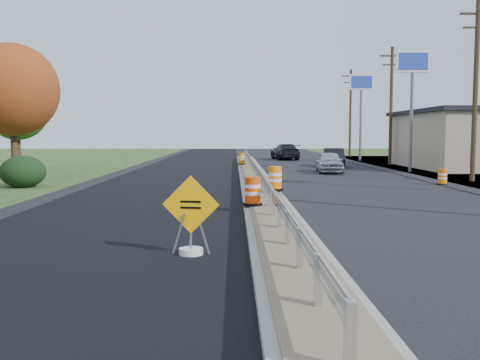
{
  "coord_description": "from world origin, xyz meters",
  "views": [
    {
      "loc": [
        -1.13,
        -19.02,
        2.54
      ],
      "look_at": [
        -0.94,
        -2.53,
        1.1
      ],
      "focal_mm": 40.0,
      "sensor_mm": 36.0,
      "label": 1
    }
  ],
  "objects_px": {
    "caution_sign": "(191,235)",
    "barrel_median_mid": "(275,179)",
    "barrel_shoulder_near": "(442,177)",
    "car_silver": "(329,162)",
    "car_dark_mid": "(334,157)",
    "barrel_median_near": "(253,192)",
    "barrel_shoulder_far": "(326,155)",
    "car_dark_far": "(285,152)",
    "barrel_median_far": "(242,159)"
  },
  "relations": [
    {
      "from": "barrel_median_mid",
      "to": "barrel_shoulder_near",
      "type": "xyz_separation_m",
      "value": [
        8.65,
        4.62,
        -0.32
      ]
    },
    {
      "from": "caution_sign",
      "to": "car_silver",
      "type": "bearing_deg",
      "value": 82.61
    },
    {
      "from": "caution_sign",
      "to": "barrel_median_near",
      "type": "distance_m",
      "value": 6.22
    },
    {
      "from": "barrel_median_mid",
      "to": "car_silver",
      "type": "relative_size",
      "value": 0.24
    },
    {
      "from": "barrel_median_near",
      "to": "car_dark_mid",
      "type": "relative_size",
      "value": 0.21
    },
    {
      "from": "caution_sign",
      "to": "barrel_median_mid",
      "type": "distance_m",
      "value": 10.87
    },
    {
      "from": "barrel_median_mid",
      "to": "barrel_shoulder_near",
      "type": "height_order",
      "value": "barrel_median_mid"
    },
    {
      "from": "barrel_median_mid",
      "to": "car_dark_mid",
      "type": "distance_m",
      "value": 20.11
    },
    {
      "from": "caution_sign",
      "to": "barrel_shoulder_far",
      "type": "distance_m",
      "value": 42.49
    },
    {
      "from": "barrel_median_near",
      "to": "barrel_shoulder_far",
      "type": "distance_m",
      "value": 36.28
    },
    {
      "from": "barrel_median_mid",
      "to": "barrel_shoulder_near",
      "type": "bearing_deg",
      "value": 28.08
    },
    {
      "from": "barrel_shoulder_far",
      "to": "car_dark_far",
      "type": "relative_size",
      "value": 0.19
    },
    {
      "from": "barrel_median_far",
      "to": "caution_sign",
      "type": "bearing_deg",
      "value": -92.93
    },
    {
      "from": "caution_sign",
      "to": "car_silver",
      "type": "xyz_separation_m",
      "value": [
        7.14,
        23.66,
        0.26
      ]
    },
    {
      "from": "caution_sign",
      "to": "car_dark_far",
      "type": "bearing_deg",
      "value": 91.2
    },
    {
      "from": "barrel_shoulder_far",
      "to": "car_silver",
      "type": "distance_m",
      "value": 17.88
    },
    {
      "from": "barrel_median_near",
      "to": "barrel_shoulder_far",
      "type": "height_order",
      "value": "barrel_median_near"
    },
    {
      "from": "car_dark_mid",
      "to": "barrel_shoulder_far",
      "type": "bearing_deg",
      "value": 90.52
    },
    {
      "from": "barrel_shoulder_far",
      "to": "car_dark_mid",
      "type": "xyz_separation_m",
      "value": [
        -1.39,
        -11.56,
        0.24
      ]
    },
    {
      "from": "barrel_shoulder_far",
      "to": "car_dark_far",
      "type": "bearing_deg",
      "value": -177.1
    },
    {
      "from": "barrel_shoulder_near",
      "to": "barrel_median_far",
      "type": "bearing_deg",
      "value": 125.53
    },
    {
      "from": "car_silver",
      "to": "barrel_median_far",
      "type": "bearing_deg",
      "value": 142.95
    },
    {
      "from": "barrel_median_far",
      "to": "car_dark_far",
      "type": "height_order",
      "value": "car_dark_far"
    },
    {
      "from": "barrel_median_far",
      "to": "car_silver",
      "type": "relative_size",
      "value": 0.21
    },
    {
      "from": "car_silver",
      "to": "car_dark_mid",
      "type": "bearing_deg",
      "value": 82.22
    },
    {
      "from": "barrel_median_far",
      "to": "barrel_shoulder_near",
      "type": "relative_size",
      "value": 1.1
    },
    {
      "from": "barrel_median_far",
      "to": "barrel_shoulder_far",
      "type": "bearing_deg",
      "value": 55.85
    },
    {
      "from": "barrel_shoulder_far",
      "to": "barrel_median_far",
      "type": "bearing_deg",
      "value": -124.15
    },
    {
      "from": "barrel_median_far",
      "to": "car_dark_far",
      "type": "bearing_deg",
      "value": 70.11
    },
    {
      "from": "barrel_shoulder_near",
      "to": "barrel_shoulder_far",
      "type": "bearing_deg",
      "value": 92.8
    },
    {
      "from": "car_dark_far",
      "to": "caution_sign",
      "type": "bearing_deg",
      "value": 76.07
    },
    {
      "from": "caution_sign",
      "to": "barrel_shoulder_near",
      "type": "xyz_separation_m",
      "value": [
        11.23,
        15.17,
        -0.05
      ]
    },
    {
      "from": "caution_sign",
      "to": "barrel_median_far",
      "type": "height_order",
      "value": "caution_sign"
    },
    {
      "from": "barrel_shoulder_near",
      "to": "car_dark_mid",
      "type": "relative_size",
      "value": 0.18
    },
    {
      "from": "barrel_shoulder_far",
      "to": "car_dark_far",
      "type": "height_order",
      "value": "car_dark_far"
    },
    {
      "from": "barrel_median_near",
      "to": "caution_sign",
      "type": "bearing_deg",
      "value": -103.99
    },
    {
      "from": "car_dark_mid",
      "to": "barrel_median_far",
      "type": "bearing_deg",
      "value": -165.16
    },
    {
      "from": "barrel_median_far",
      "to": "car_dark_far",
      "type": "relative_size",
      "value": 0.16
    },
    {
      "from": "barrel_shoulder_near",
      "to": "car_silver",
      "type": "distance_m",
      "value": 9.43
    },
    {
      "from": "barrel_median_far",
      "to": "barrel_shoulder_far",
      "type": "relative_size",
      "value": 0.87
    },
    {
      "from": "barrel_shoulder_near",
      "to": "car_silver",
      "type": "relative_size",
      "value": 0.19
    },
    {
      "from": "barrel_shoulder_near",
      "to": "car_dark_far",
      "type": "xyz_separation_m",
      "value": [
        -5.3,
        25.94,
        0.39
      ]
    },
    {
      "from": "barrel_median_mid",
      "to": "car_dark_mid",
      "type": "bearing_deg",
      "value": 72.7
    },
    {
      "from": "barrel_median_near",
      "to": "barrel_shoulder_near",
      "type": "distance_m",
      "value": 13.35
    },
    {
      "from": "barrel_median_near",
      "to": "car_silver",
      "type": "xyz_separation_m",
      "value": [
        5.63,
        17.63,
        0.02
      ]
    },
    {
      "from": "caution_sign",
      "to": "car_dark_mid",
      "type": "relative_size",
      "value": 0.39
    },
    {
      "from": "barrel_median_mid",
      "to": "car_dark_far",
      "type": "height_order",
      "value": "car_dark_far"
    },
    {
      "from": "barrel_median_near",
      "to": "barrel_median_mid",
      "type": "bearing_deg",
      "value": 76.66
    },
    {
      "from": "barrel_shoulder_near",
      "to": "barrel_shoulder_far",
      "type": "height_order",
      "value": "barrel_shoulder_far"
    },
    {
      "from": "caution_sign",
      "to": "car_silver",
      "type": "relative_size",
      "value": 0.42
    }
  ]
}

